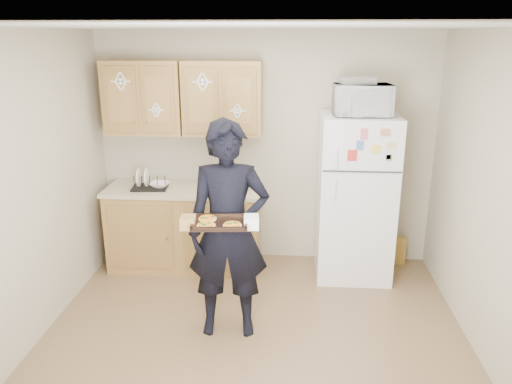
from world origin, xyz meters
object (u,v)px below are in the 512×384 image
Objects in this scene: refrigerator at (355,197)px; person at (229,231)px; dish_rack at (150,182)px; baking_tray at (220,223)px; microwave at (362,100)px.

person is at bearing -134.87° from refrigerator.
person reaches higher than dish_rack.
refrigerator is at bearing 0.07° from dish_rack.
baking_tray is at bearing -129.03° from refrigerator.
microwave is 2.32m from dish_rack.
refrigerator is 4.70× the size of dish_rack.
baking_tray is at bearing -99.88° from person.
microwave reaches higher than person.
microwave is 1.49× the size of dish_rack.
refrigerator is 3.15× the size of microwave.
refrigerator is at bearing 46.03° from baking_tray.
person is at bearing -139.82° from microwave.
person is 1.87m from microwave.
refrigerator reaches higher than dish_rack.
microwave is at bearing -1.27° from dish_rack.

